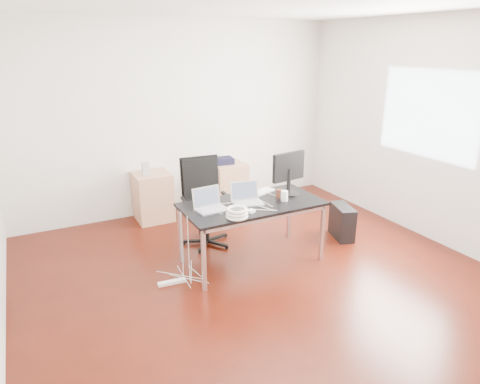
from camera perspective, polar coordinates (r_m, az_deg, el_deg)
name	(u,v)px	position (r m, az deg, el deg)	size (l,w,h in m)	color
room_shell	(269,155)	(4.25, 3.83, 4.98)	(5.00, 5.00, 5.00)	#350D06
desk	(252,207)	(4.88, 1.61, -2.06)	(1.60, 0.80, 0.73)	black
office_chair	(204,197)	(5.43, -4.82, -0.71)	(0.52, 0.54, 1.08)	black
filing_cabinet_left	(153,197)	(6.32, -11.53, -0.62)	(0.50, 0.50, 0.70)	#A77253
filing_cabinet_right	(228,185)	(6.71, -1.60, 0.96)	(0.50, 0.50, 0.70)	#A77253
pc_tower	(342,222)	(5.81, 13.45, -3.88)	(0.20, 0.45, 0.44)	black
wastebasket	(209,210)	(6.30, -4.15, -2.35)	(0.24, 0.24, 0.28)	black
power_strip	(172,282)	(4.75, -9.07, -11.79)	(0.30, 0.06, 0.04)	white
laptop_left	(210,205)	(4.67, -4.02, -1.67)	(0.35, 0.28, 0.23)	silver
laptop_right	(247,198)	(4.85, 0.91, -0.82)	(0.37, 0.31, 0.23)	silver
monitor	(288,171)	(5.11, 6.48, 2.78)	(0.45, 0.26, 0.51)	black
keyboard	(259,193)	(5.16, 2.58, -0.12)	(0.44, 0.14, 0.02)	white
cup_white	(284,196)	(4.94, 5.94, -0.52)	(0.08, 0.08, 0.12)	white
cup_brown	(279,193)	(5.04, 5.22, -0.20)	(0.08, 0.08, 0.10)	#4F271B
cable_coil	(237,213)	(4.43, -0.40, -2.81)	(0.24, 0.24, 0.11)	white
power_adapter	(251,211)	(4.59, 1.50, -2.55)	(0.07, 0.07, 0.03)	white
speaker	(145,169)	(6.14, -12.49, 3.07)	(0.09, 0.08, 0.18)	#9E9E9E
navy_garment	(223,161)	(6.60, -2.28, 4.20)	(0.30, 0.24, 0.09)	black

